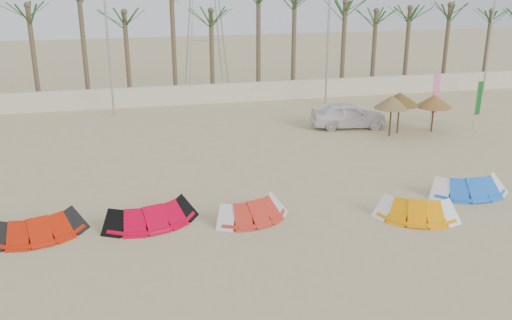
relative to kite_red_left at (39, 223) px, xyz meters
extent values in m
plane|color=tan|center=(8.40, -3.52, -0.42)|extent=(120.00, 120.00, 0.00)
cube|color=beige|center=(8.40, 18.48, 0.23)|extent=(60.00, 0.30, 1.30)
cylinder|color=brown|center=(4.40, 19.98, 2.83)|extent=(0.32, 0.32, 6.50)
ellipsoid|color=#194719|center=(4.40, 19.98, 6.08)|extent=(4.00, 4.00, 2.40)
cylinder|color=brown|center=(14.40, 19.98, 2.83)|extent=(0.32, 0.32, 6.50)
ellipsoid|color=#194719|center=(14.40, 19.98, 6.08)|extent=(4.00, 4.00, 2.40)
cylinder|color=brown|center=(24.40, 19.98, 2.83)|extent=(0.32, 0.32, 6.50)
ellipsoid|color=#194719|center=(24.40, 19.98, 6.08)|extent=(4.00, 4.00, 2.40)
cylinder|color=brown|center=(32.40, 19.98, 2.83)|extent=(0.32, 0.32, 6.50)
cylinder|color=#A5A8AD|center=(2.40, 16.48, 5.08)|extent=(0.14, 0.14, 11.00)
cylinder|color=#A5A8AD|center=(16.40, 16.48, 5.08)|extent=(0.14, 0.14, 11.00)
cylinder|color=#A5A8AD|center=(28.40, 16.48, 5.08)|extent=(0.14, 0.14, 11.00)
cylinder|color=#BC1C06|center=(0.00, -0.31, -0.32)|extent=(2.90, 1.03, 0.20)
cube|color=black|center=(1.34, -0.21, -0.17)|extent=(0.89, 1.23, 0.40)
cylinder|color=red|center=(3.89, -0.11, -0.32)|extent=(3.09, 1.08, 0.20)
cube|color=black|center=(2.47, -0.01, -0.17)|extent=(0.88, 1.22, 0.40)
cube|color=black|center=(5.32, -0.01, -0.17)|extent=(0.88, 1.22, 0.40)
cylinder|color=red|center=(7.60, -0.59, -0.32)|extent=(2.49, 1.04, 0.20)
cube|color=silver|center=(6.45, -0.49, -0.17)|extent=(0.93, 1.24, 0.40)
cube|color=silver|center=(8.76, -0.49, -0.17)|extent=(0.93, 1.24, 0.40)
cylinder|color=#FF9102|center=(13.55, -1.85, -0.32)|extent=(2.53, 1.34, 0.20)
cube|color=white|center=(12.33, -1.75, -0.17)|extent=(1.01, 1.25, 0.40)
cube|color=white|center=(14.76, -1.75, -0.17)|extent=(1.01, 1.25, 0.40)
cylinder|color=blue|center=(16.83, -0.18, -0.32)|extent=(2.98, 0.30, 0.20)
cube|color=white|center=(15.49, -0.08, -0.17)|extent=(0.64, 1.12, 0.40)
cube|color=white|center=(18.17, -0.08, -0.17)|extent=(0.64, 1.12, 0.40)
cylinder|color=#4C331E|center=(17.34, 8.48, 0.68)|extent=(0.10, 0.10, 2.19)
cone|color=olive|center=(17.34, 8.48, 1.52)|extent=(1.90, 1.90, 0.70)
cylinder|color=#4C331E|center=(18.05, 8.96, 0.69)|extent=(0.10, 0.10, 2.22)
cone|color=brown|center=(18.05, 8.96, 1.55)|extent=(2.18, 2.18, 0.70)
cylinder|color=#4C331E|center=(20.07, 8.79, 0.60)|extent=(0.10, 0.10, 2.03)
cone|color=#98642F|center=(20.07, 8.79, 1.37)|extent=(2.02, 2.02, 0.70)
cylinder|color=#A5A8AD|center=(20.09, 9.04, 1.30)|extent=(0.04, 0.04, 3.43)
cube|color=pink|center=(20.31, 9.04, 1.71)|extent=(0.42, 0.10, 2.23)
cylinder|color=#A5A8AD|center=(22.55, 8.57, 1.06)|extent=(0.04, 0.04, 2.96)
cube|color=#0D5816|center=(22.77, 8.57, 1.41)|extent=(0.41, 0.14, 1.92)
imported|color=white|center=(15.75, 10.67, 0.32)|extent=(4.50, 2.27, 1.47)
camera|label=1|loc=(3.45, -19.44, 8.66)|focal=40.00mm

